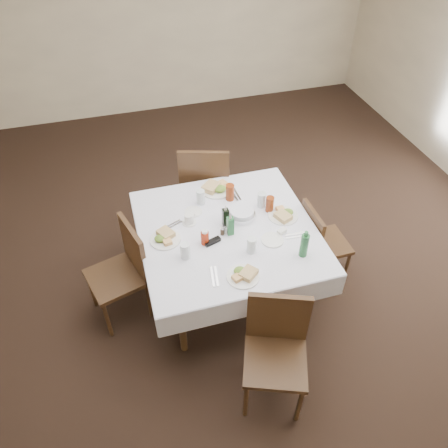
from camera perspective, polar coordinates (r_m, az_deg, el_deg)
name	(u,v)px	position (r m, az deg, el deg)	size (l,w,h in m)	color
ground_plane	(240,266)	(4.38, 2.05, -5.50)	(7.00, 7.00, 0.00)	black
room_shell	(245,109)	(3.32, 2.78, 14.72)	(6.04, 7.04, 2.80)	#B7A98E
dining_table	(227,236)	(3.69, 0.42, -1.53)	(1.46, 1.46, 0.76)	#322115
chair_north	(205,182)	(4.44, -2.48, 5.47)	(0.61, 0.61, 1.03)	#322115
chair_south	(276,344)	(3.23, 6.82, -15.25)	(0.57, 0.57, 0.93)	#322115
chair_east	(319,239)	(4.06, 12.27, -1.98)	(0.40, 0.40, 0.83)	#322115
chair_west	(124,267)	(3.76, -12.89, -5.47)	(0.54, 0.54, 0.93)	#322115
meal_north	(216,188)	(4.03, -1.05, 4.74)	(0.30, 0.30, 0.07)	white
meal_south	(244,275)	(3.27, 2.57, -6.62)	(0.25, 0.25, 0.05)	white
meal_east	(284,215)	(3.78, 7.79, 1.22)	(0.26, 0.26, 0.06)	white
meal_west	(165,237)	(3.57, -7.75, -1.76)	(0.25, 0.25, 0.06)	white
side_plate_a	(193,212)	(3.81, -4.02, 1.62)	(0.15, 0.15, 0.01)	white
side_plate_b	(272,240)	(3.56, 6.35, -2.07)	(0.18, 0.18, 0.01)	white
water_n	(201,197)	(3.86, -3.07, 3.54)	(0.07, 0.07, 0.14)	silver
water_s	(252,245)	(3.42, 3.63, -2.77)	(0.07, 0.07, 0.14)	silver
water_e	(262,200)	(3.84, 4.94, 3.16)	(0.08, 0.08, 0.14)	silver
water_w	(185,251)	(3.38, -5.10, -3.48)	(0.08, 0.08, 0.14)	silver
iced_tea_a	(230,192)	(3.89, 0.79, 4.17)	(0.08, 0.08, 0.16)	maroon
iced_tea_b	(270,204)	(3.80, 6.00, 2.59)	(0.07, 0.07, 0.15)	maroon
bread_basket	(242,213)	(3.74, 2.32, 1.39)	(0.23, 0.23, 0.08)	silver
oil_cruet_dark	(225,217)	(3.62, 0.20, 0.96)	(0.05, 0.05, 0.21)	black
oil_cruet_green	(230,225)	(3.54, 0.83, -0.16)	(0.05, 0.05, 0.22)	#236735
ketchup_bottle	(205,237)	(3.48, -2.52, -1.75)	(0.06, 0.06, 0.14)	#A2250A
salt_shaker	(226,230)	(3.58, 0.28, -0.73)	(0.03, 0.03, 0.08)	white
pepper_shaker	(222,231)	(3.57, -0.23, -0.93)	(0.03, 0.03, 0.07)	#3A2C20
coffee_mug	(189,219)	(3.69, -4.57, 0.65)	(0.13, 0.12, 0.09)	white
sunglasses	(212,242)	(3.52, -1.52, -2.30)	(0.15, 0.09, 0.03)	black
green_bottle	(304,245)	(3.41, 10.44, -2.71)	(0.06, 0.06, 0.25)	#236735
sugar_caddy	(282,231)	(3.63, 7.57, -0.95)	(0.09, 0.07, 0.04)	white
cutlery_n	(236,194)	(3.99, 1.51, 3.89)	(0.06, 0.19, 0.01)	silver
cutlery_s	(214,276)	(3.28, -1.25, -6.86)	(0.08, 0.20, 0.01)	silver
cutlery_e	(297,235)	(3.63, 9.46, -1.48)	(0.20, 0.06, 0.01)	silver
cutlery_w	(173,225)	(3.70, -6.69, -0.13)	(0.17, 0.10, 0.01)	silver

